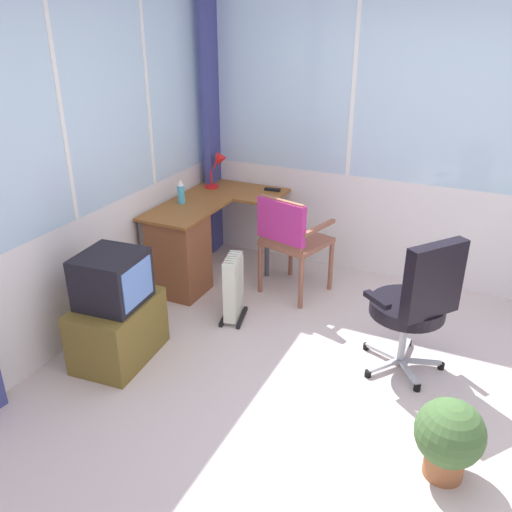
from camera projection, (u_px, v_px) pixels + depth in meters
name	position (u px, v px, depth m)	size (l,w,h in m)	color
ground	(360.00, 411.00, 3.38)	(4.82, 5.27, 0.06)	beige
north_window_panel	(64.00, 156.00, 3.63)	(3.82, 0.07, 2.75)	silver
east_window_panel	(436.00, 131.00, 4.39)	(0.07, 4.27, 2.75)	silver
curtain_corner	(212.00, 120.00, 5.09)	(0.28, 0.07, 2.65)	#3E4181
desk	(183.00, 247.00, 4.65)	(1.30, 0.87, 0.72)	brown
desk_lamp	(220.00, 165.00, 5.09)	(0.22, 0.19, 0.33)	red
tv_remote	(272.00, 190.00, 5.04)	(0.04, 0.15, 0.02)	black
spray_bottle	(181.00, 192.00, 4.68)	(0.06, 0.06, 0.22)	#4CB4D3
wooden_armchair	(288.00, 233.00, 4.45)	(0.60, 0.59, 0.90)	#915742
office_chair	(417.00, 299.00, 3.47)	(0.61, 0.60, 1.00)	#B7B7BF
tv_on_stand	(116.00, 313.00, 3.72)	(0.67, 0.49, 0.81)	brown
space_heater	(234.00, 287.00, 4.25)	(0.37, 0.24, 0.54)	silver
potted_plant	(449.00, 437.00, 2.78)	(0.36, 0.36, 0.47)	#945632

